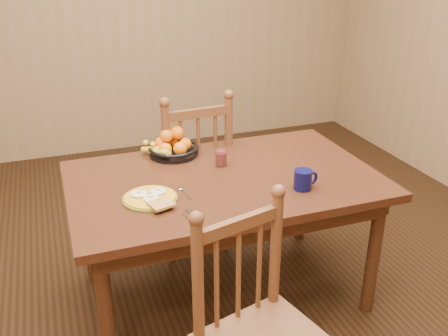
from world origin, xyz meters
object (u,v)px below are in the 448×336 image
object	(u,v)px
coffee_mug	(304,179)
fruit_bowl	(172,146)
dining_table	(224,191)
breakfast_plate	(151,198)
chair_far	(190,174)

from	to	relation	value
coffee_mug	fruit_bowl	distance (m)	0.82
dining_table	breakfast_plate	xyz separation A→B (m)	(-0.42, -0.13, 0.10)
breakfast_plate	fruit_bowl	world-z (taller)	fruit_bowl
chair_far	coffee_mug	bearing A→B (deg)	108.11
chair_far	fruit_bowl	xyz separation A→B (m)	(-0.16, -0.20, 0.29)
chair_far	fruit_bowl	world-z (taller)	chair_far
fruit_bowl	dining_table	bearing A→B (deg)	-65.05
coffee_mug	breakfast_plate	bearing A→B (deg)	169.52
dining_table	chair_far	bearing A→B (deg)	92.05
dining_table	chair_far	size ratio (longest dim) A/B	1.51
fruit_bowl	breakfast_plate	bearing A→B (deg)	-115.01
chair_far	breakfast_plate	distance (m)	0.85
dining_table	breakfast_plate	distance (m)	0.45
dining_table	coffee_mug	world-z (taller)	coffee_mug
dining_table	chair_far	distance (m)	0.60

